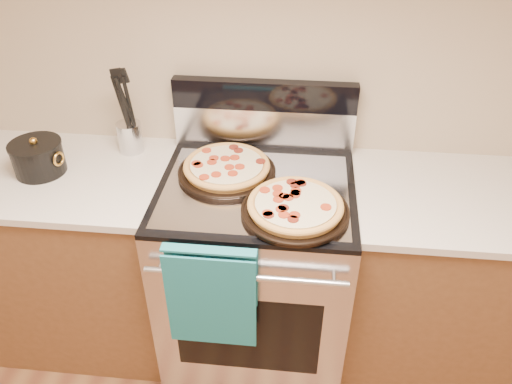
# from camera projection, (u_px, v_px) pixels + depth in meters

# --- Properties ---
(wall_back) EXTENTS (4.00, 0.00, 4.00)m
(wall_back) POSITION_uv_depth(u_px,v_px,m) (266.00, 46.00, 1.96)
(wall_back) COLOR #C1AA8B
(wall_back) RESTS_ON ground
(range_body) EXTENTS (0.76, 0.68, 0.90)m
(range_body) POSITION_uv_depth(u_px,v_px,m) (256.00, 274.00, 2.20)
(range_body) COLOR #B7B7BC
(range_body) RESTS_ON ground
(oven_window) EXTENTS (0.56, 0.01, 0.40)m
(oven_window) POSITION_uv_depth(u_px,v_px,m) (248.00, 335.00, 1.92)
(oven_window) COLOR black
(oven_window) RESTS_ON range_body
(cooktop) EXTENTS (0.76, 0.68, 0.02)m
(cooktop) POSITION_uv_depth(u_px,v_px,m) (257.00, 188.00, 1.93)
(cooktop) COLOR black
(cooktop) RESTS_ON range_body
(backsplash_lower) EXTENTS (0.76, 0.06, 0.18)m
(backsplash_lower) POSITION_uv_depth(u_px,v_px,m) (264.00, 128.00, 2.13)
(backsplash_lower) COLOR silver
(backsplash_lower) RESTS_ON cooktop
(backsplash_upper) EXTENTS (0.76, 0.06, 0.12)m
(backsplash_upper) POSITION_uv_depth(u_px,v_px,m) (264.00, 95.00, 2.04)
(backsplash_upper) COLOR black
(backsplash_upper) RESTS_ON backsplash_lower
(oven_handle) EXTENTS (0.70, 0.03, 0.03)m
(oven_handle) POSITION_uv_depth(u_px,v_px,m) (245.00, 277.00, 1.69)
(oven_handle) COLOR silver
(oven_handle) RESTS_ON range_body
(dish_towel) EXTENTS (0.32, 0.05, 0.42)m
(dish_towel) POSITION_uv_depth(u_px,v_px,m) (212.00, 295.00, 1.76)
(dish_towel) COLOR #1B6B8A
(dish_towel) RESTS_ON oven_handle
(foil_sheet) EXTENTS (0.70, 0.55, 0.01)m
(foil_sheet) POSITION_uv_depth(u_px,v_px,m) (256.00, 190.00, 1.90)
(foil_sheet) COLOR gray
(foil_sheet) RESTS_ON cooktop
(cabinet_left) EXTENTS (1.00, 0.62, 0.88)m
(cabinet_left) POSITION_uv_depth(u_px,v_px,m) (68.00, 257.00, 2.30)
(cabinet_left) COLOR brown
(cabinet_left) RESTS_ON ground
(countertop_left) EXTENTS (1.02, 0.64, 0.03)m
(countertop_left) POSITION_uv_depth(u_px,v_px,m) (44.00, 174.00, 2.04)
(countertop_left) COLOR beige
(countertop_left) RESTS_ON cabinet_left
(cabinet_right) EXTENTS (1.00, 0.62, 0.88)m
(cabinet_right) POSITION_uv_depth(u_px,v_px,m) (460.00, 286.00, 2.15)
(cabinet_right) COLOR brown
(cabinet_right) RESTS_ON ground
(countertop_right) EXTENTS (1.02, 0.64, 0.03)m
(countertop_right) POSITION_uv_depth(u_px,v_px,m) (488.00, 201.00, 1.89)
(countertop_right) COLOR beige
(countertop_right) RESTS_ON cabinet_right
(pepperoni_pizza_back) EXTENTS (0.49, 0.49, 0.05)m
(pepperoni_pizza_back) POSITION_uv_depth(u_px,v_px,m) (227.00, 168.00, 1.97)
(pepperoni_pizza_back) COLOR #BB8239
(pepperoni_pizza_back) RESTS_ON foil_sheet
(pepperoni_pizza_front) EXTENTS (0.43, 0.43, 0.05)m
(pepperoni_pizza_front) POSITION_uv_depth(u_px,v_px,m) (295.00, 207.00, 1.76)
(pepperoni_pizza_front) COLOR #BB8239
(pepperoni_pizza_front) RESTS_ON foil_sheet
(utensil_crock) EXTENTS (0.12, 0.12, 0.13)m
(utensil_crock) POSITION_uv_depth(u_px,v_px,m) (130.00, 137.00, 2.13)
(utensil_crock) COLOR silver
(utensil_crock) RESTS_ON countertop_left
(saucepan) EXTENTS (0.24, 0.24, 0.12)m
(saucepan) POSITION_uv_depth(u_px,v_px,m) (38.00, 159.00, 1.99)
(saucepan) COLOR black
(saucepan) RESTS_ON countertop_left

